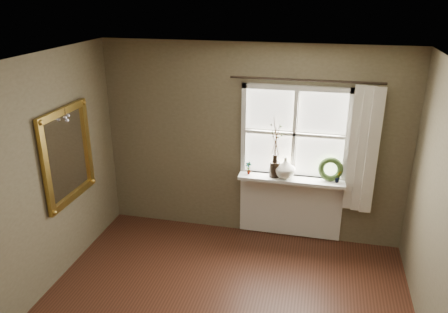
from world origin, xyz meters
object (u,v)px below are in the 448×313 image
Objects in this scene: wreath at (330,172)px; dark_jug at (274,169)px; gilt_mirror at (68,155)px; cream_vase at (285,168)px.

dark_jug is at bearing -175.32° from wreath.
wreath is (0.70, 0.04, 0.02)m from dark_jug.
gilt_mirror is at bearing -156.03° from dark_jug.
gilt_mirror is (-2.43, -1.02, 0.35)m from cream_vase.
wreath reaches higher than dark_jug.
gilt_mirror is at bearing -159.10° from wreath.
dark_jug is at bearing 23.97° from gilt_mirror.
dark_jug is 0.73× the size of cream_vase.
dark_jug is 2.54m from gilt_mirror.
wreath is 3.20m from gilt_mirror.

